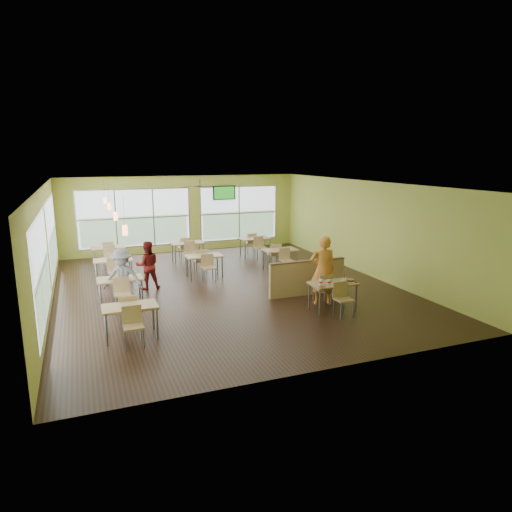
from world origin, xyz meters
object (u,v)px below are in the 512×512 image
Objects in this scene: main_table at (333,287)px; food_basket at (350,280)px; man_plaid at (323,270)px; half_wall_divider at (307,277)px.

main_table reaches higher than food_basket.
man_plaid is 8.29× the size of food_basket.
food_basket is (0.50, -0.04, 0.15)m from main_table.
food_basket is (0.51, -0.59, -0.18)m from man_plaid.
man_plaid is (-0.00, -0.90, 0.44)m from half_wall_divider.
half_wall_divider reaches higher than main_table.
half_wall_divider is 1.25× the size of man_plaid.
half_wall_divider is at bearing 108.71° from food_basket.
half_wall_divider is at bearing -73.61° from man_plaid.
man_plaid reaches higher than main_table.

